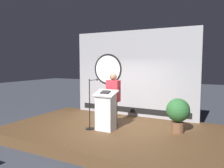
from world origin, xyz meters
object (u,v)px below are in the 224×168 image
(podium, at_px, (106,111))
(microphone_stand, at_px, (91,111))
(speaker_person, at_px, (113,99))
(potted_plant, at_px, (178,112))

(podium, xyz_separation_m, microphone_stand, (-0.47, -0.09, -0.03))
(speaker_person, relative_size, potted_plant, 1.70)
(speaker_person, distance_m, microphone_stand, 0.80)
(speaker_person, xyz_separation_m, microphone_stand, (-0.48, -0.57, -0.31))
(podium, relative_size, potted_plant, 1.21)
(podium, relative_size, microphone_stand, 0.78)
(microphone_stand, xyz_separation_m, potted_plant, (2.41, 0.84, 0.05))
(podium, xyz_separation_m, speaker_person, (0.00, 0.48, 0.28))
(podium, bearing_deg, potted_plant, 21.24)
(microphone_stand, distance_m, potted_plant, 2.56)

